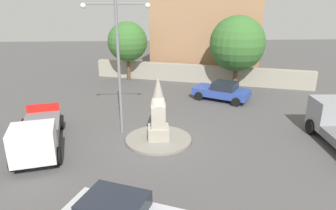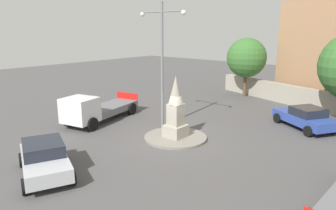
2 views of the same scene
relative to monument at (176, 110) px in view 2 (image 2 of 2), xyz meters
The scene contains 9 objects.
ground_plane 1.69m from the monument, ahead, with size 80.00×80.00×0.00m, color #4F4C4C.
traffic_island 1.63m from the monument, ahead, with size 3.56×3.56×0.13m, color gray.
monument is the anchor object (origin of this frame).
streetlamp 3.76m from the monument, 149.81° to the left, with size 3.50×0.28×7.65m.
car_blue_waiting 8.45m from the monument, 53.75° to the left, with size 4.44×3.72×1.39m.
car_silver_parked_right 7.28m from the monument, 101.33° to the right, with size 4.28×3.11×1.41m.
truck_white_near_island 6.13m from the monument, 169.38° to the right, with size 3.29×6.24×1.95m.
stone_boundary_wall 12.64m from the monument, 71.56° to the left, with size 19.55×0.70×1.56m, color #9E9687.
tree_mid_cluster 13.37m from the monument, 100.36° to the left, with size 3.55×3.55×5.32m.
Camera 2 is at (10.55, -12.96, 6.08)m, focal length 33.16 mm.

